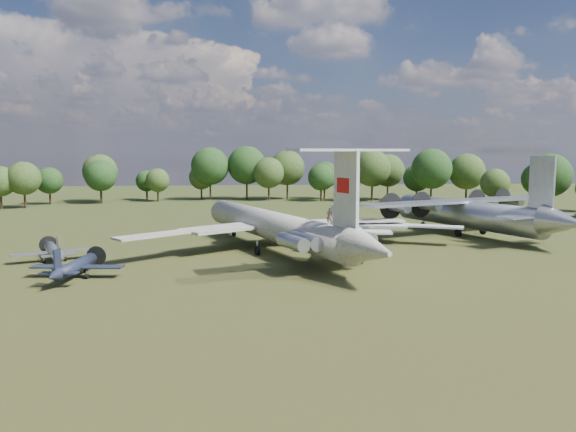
{
  "coord_description": "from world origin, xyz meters",
  "views": [
    {
      "loc": [
        -0.99,
        -74.71,
        13.63
      ],
      "look_at": [
        5.92,
        -0.81,
        5.0
      ],
      "focal_mm": 35.0,
      "sensor_mm": 36.0,
      "label": 1
    }
  ],
  "objects_px": {
    "il62_airliner": "(272,231)",
    "person_on_il62": "(329,216)",
    "small_prop_northwest": "(54,254)",
    "small_prop_west": "(76,269)",
    "tu104_jet": "(343,228)",
    "an12_transport": "(466,218)"
  },
  "relations": [
    {
      "from": "small_prop_west",
      "to": "small_prop_northwest",
      "type": "height_order",
      "value": "small_prop_west"
    },
    {
      "from": "an12_transport",
      "to": "person_on_il62",
      "type": "bearing_deg",
      "value": -157.65
    },
    {
      "from": "small_prop_northwest",
      "to": "an12_transport",
      "type": "bearing_deg",
      "value": -8.1
    },
    {
      "from": "an12_transport",
      "to": "small_prop_northwest",
      "type": "xyz_separation_m",
      "value": [
        -59.89,
        -17.13,
        -1.83
      ]
    },
    {
      "from": "il62_airliner",
      "to": "tu104_jet",
      "type": "bearing_deg",
      "value": 3.95
    },
    {
      "from": "il62_airliner",
      "to": "small_prop_west",
      "type": "height_order",
      "value": "il62_airliner"
    },
    {
      "from": "small_prop_west",
      "to": "person_on_il62",
      "type": "xyz_separation_m",
      "value": [
        27.62,
        0.6,
        5.39
      ]
    },
    {
      "from": "small_prop_northwest",
      "to": "tu104_jet",
      "type": "bearing_deg",
      "value": -9.12
    },
    {
      "from": "small_prop_west",
      "to": "small_prop_northwest",
      "type": "bearing_deg",
      "value": 125.69
    },
    {
      "from": "il62_airliner",
      "to": "small_prop_northwest",
      "type": "bearing_deg",
      "value": 169.46
    },
    {
      "from": "il62_airliner",
      "to": "small_prop_northwest",
      "type": "distance_m",
      "value": 27.91
    },
    {
      "from": "an12_transport",
      "to": "small_prop_northwest",
      "type": "distance_m",
      "value": 62.31
    },
    {
      "from": "il62_airliner",
      "to": "person_on_il62",
      "type": "xyz_separation_m",
      "value": [
        5.48,
        -14.16,
        3.67
      ]
    },
    {
      "from": "il62_airliner",
      "to": "small_prop_west",
      "type": "distance_m",
      "value": 26.66
    },
    {
      "from": "an12_transport",
      "to": "small_prop_west",
      "type": "bearing_deg",
      "value": -175.63
    },
    {
      "from": "tu104_jet",
      "to": "small_prop_northwest",
      "type": "xyz_separation_m",
      "value": [
        -38.08,
        -10.16,
        -1.34
      ]
    },
    {
      "from": "small_prop_west",
      "to": "il62_airliner",
      "type": "bearing_deg",
      "value": 40.8
    },
    {
      "from": "tu104_jet",
      "to": "an12_transport",
      "type": "xyz_separation_m",
      "value": [
        21.8,
        6.97,
        0.49
      ]
    },
    {
      "from": "il62_airliner",
      "to": "person_on_il62",
      "type": "distance_m",
      "value": 15.62
    },
    {
      "from": "tu104_jet",
      "to": "an12_transport",
      "type": "relative_size",
      "value": 1.09
    },
    {
      "from": "small_prop_northwest",
      "to": "person_on_il62",
      "type": "xyz_separation_m",
      "value": [
        32.86,
        -9.02,
        5.41
      ]
    },
    {
      "from": "an12_transport",
      "to": "tu104_jet",
      "type": "bearing_deg",
      "value": 176.01
    }
  ]
}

